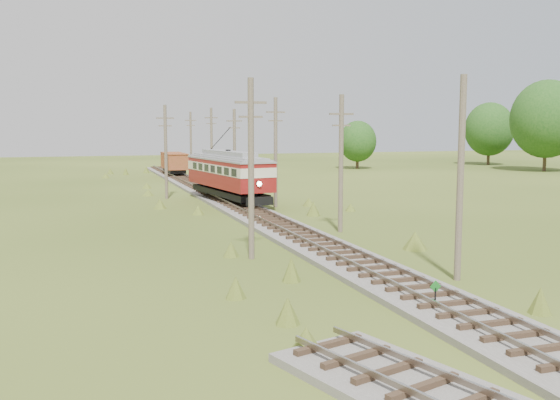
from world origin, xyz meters
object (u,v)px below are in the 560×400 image
object	(u,v)px
switch_marker	(435,292)
gondola	(174,162)
streetcar	(228,172)
gravel_pile	(235,185)

from	to	relation	value
switch_marker	gondola	bearing A→B (deg)	89.82
streetcar	gondola	world-z (taller)	streetcar
switch_marker	streetcar	world-z (taller)	streetcar
streetcar	gravel_pile	bearing A→B (deg)	65.82
gondola	gravel_pile	size ratio (longest dim) A/B	2.58
switch_marker	gravel_pile	bearing A→B (deg)	85.20
switch_marker	gravel_pile	distance (m)	44.78
streetcar	gravel_pile	xyz separation A→B (m)	(3.54, 11.83, -2.28)
streetcar	gondola	bearing A→B (deg)	82.50
gravel_pile	gondola	bearing A→B (deg)	100.73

